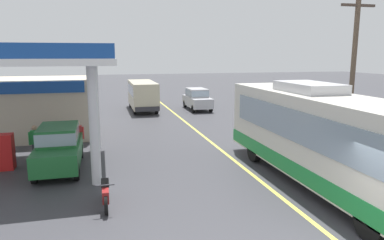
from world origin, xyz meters
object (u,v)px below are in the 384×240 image
object	(u,v)px
minibus_opposing_lane	(143,93)
motorcycle_parked_forecourt	(105,193)
car_trailing_behind_bus	(197,98)
pedestrian_near_pump	(78,136)
car_at_pump	(59,145)
pedestrian_by_shop	(35,141)
coach_bus_main	(322,139)

from	to	relation	value
minibus_opposing_lane	motorcycle_parked_forecourt	size ratio (longest dim) A/B	3.41
car_trailing_behind_bus	motorcycle_parked_forecourt	bearing A→B (deg)	-113.33
motorcycle_parked_forecourt	pedestrian_near_pump	bearing A→B (deg)	100.22
car_at_pump	minibus_opposing_lane	distance (m)	16.01
pedestrian_by_shop	pedestrian_near_pump	bearing A→B (deg)	20.22
minibus_opposing_lane	car_at_pump	bearing A→B (deg)	-109.03
motorcycle_parked_forecourt	coach_bus_main	bearing A→B (deg)	0.06
car_at_pump	car_trailing_behind_bus	size ratio (longest dim) A/B	1.00
minibus_opposing_lane	car_trailing_behind_bus	distance (m)	4.71
car_at_pump	minibus_opposing_lane	world-z (taller)	minibus_opposing_lane
pedestrian_by_shop	car_at_pump	bearing A→B (deg)	-49.69
coach_bus_main	car_trailing_behind_bus	bearing A→B (deg)	88.79
coach_bus_main	car_at_pump	world-z (taller)	coach_bus_main
car_at_pump	pedestrian_by_shop	distance (m)	1.75
coach_bus_main	car_trailing_behind_bus	world-z (taller)	coach_bus_main
coach_bus_main	pedestrian_near_pump	xyz separation A→B (m)	(-8.80, 6.30, -0.79)
car_at_pump	motorcycle_parked_forecourt	bearing A→B (deg)	-67.49
minibus_opposing_lane	motorcycle_parked_forecourt	distance (m)	19.78
car_at_pump	pedestrian_by_shop	xyz separation A→B (m)	(-1.13, 1.33, -0.08)
motorcycle_parked_forecourt	pedestrian_by_shop	bearing A→B (deg)	117.33
car_at_pump	minibus_opposing_lane	xyz separation A→B (m)	(5.22, 15.13, 0.46)
coach_bus_main	pedestrian_by_shop	size ratio (longest dim) A/B	6.65
pedestrian_near_pump	car_trailing_behind_bus	xyz separation A→B (m)	(9.19, 12.37, 0.08)
minibus_opposing_lane	pedestrian_by_shop	world-z (taller)	minibus_opposing_lane
minibus_opposing_lane	pedestrian_near_pump	xyz separation A→B (m)	(-4.57, -13.14, -0.54)
coach_bus_main	motorcycle_parked_forecourt	distance (m)	7.77
pedestrian_near_pump	car_trailing_behind_bus	bearing A→B (deg)	53.38
pedestrian_near_pump	pedestrian_by_shop	distance (m)	1.90
coach_bus_main	minibus_opposing_lane	xyz separation A→B (m)	(-4.23, 19.44, -0.25)
pedestrian_near_pump	pedestrian_by_shop	bearing A→B (deg)	-159.78
car_trailing_behind_bus	coach_bus_main	bearing A→B (deg)	-91.21
car_at_pump	pedestrian_by_shop	bearing A→B (deg)	130.31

